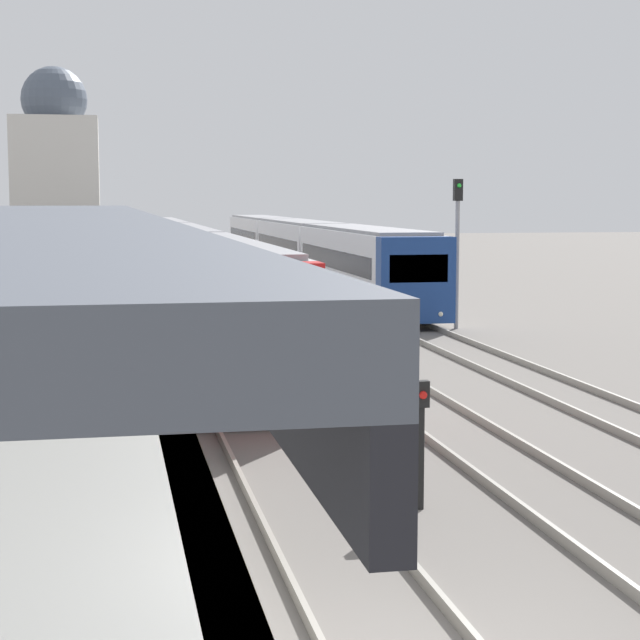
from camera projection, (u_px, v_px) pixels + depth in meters
person_on_platform at (97, 344)px, 16.03m from camera, size 0.40×0.40×1.66m
train_near at (177, 264)px, 40.87m from camera, size 2.53×44.55×3.17m
train_far at (301, 248)px, 54.22m from camera, size 2.47×42.14×3.14m
signal_post_near at (421, 430)px, 14.41m from camera, size 0.20×0.21×1.77m
signal_mast_far at (457, 235)px, 34.52m from camera, size 0.28×0.29×4.85m
distant_domed_building at (56, 178)px, 59.64m from camera, size 4.71×4.71×11.52m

